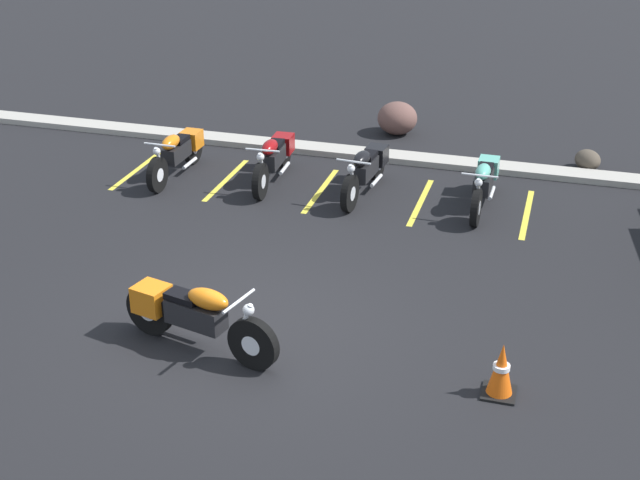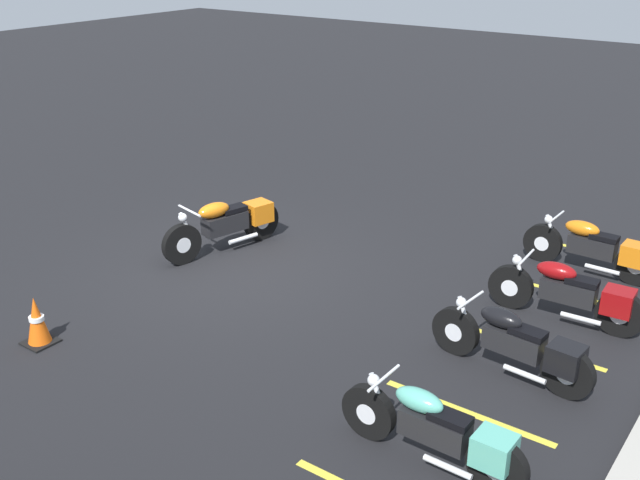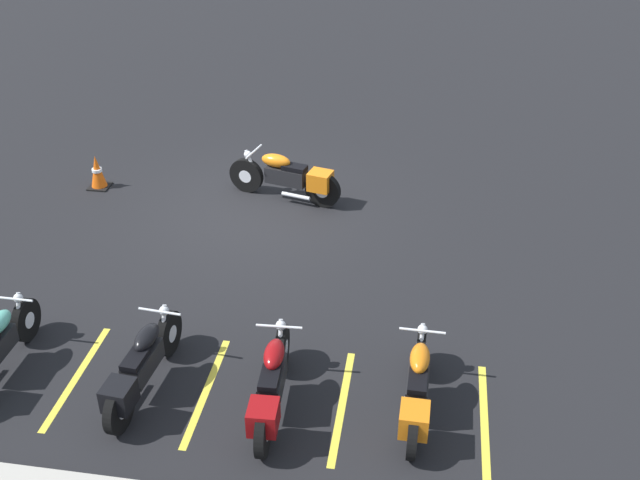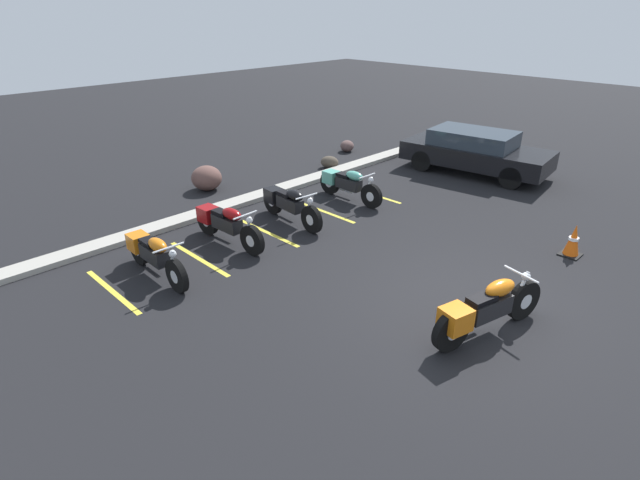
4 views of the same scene
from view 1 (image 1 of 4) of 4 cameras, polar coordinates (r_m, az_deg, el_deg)
The scene contains 15 objects.
ground at distance 11.83m, azimuth -4.32°, elevation -5.71°, with size 60.00×60.00×0.00m, color black.
motorcycle_orange_featured at distance 11.30m, azimuth -8.21°, elevation -4.73°, with size 2.26×0.87×0.90m.
parked_bike_0 at distance 16.78m, azimuth -9.07°, elevation 5.59°, with size 0.60×2.14×0.84m.
parked_bike_1 at distance 16.32m, azimuth -2.95°, elevation 5.33°, with size 0.61×2.18×0.86m.
parked_bike_2 at distance 15.79m, azimuth 2.98°, elevation 4.58°, with size 0.61×2.16×0.85m.
parked_bike_3 at distance 15.49m, azimuth 10.44°, elevation 3.70°, with size 0.59×2.12×0.83m.
concrete_curb at distance 17.59m, azimuth 3.27°, elevation 5.49°, with size 18.00×0.50×0.12m, color #A8A399.
landscape_rock_0 at distance 17.66m, azimuth 16.76°, elevation 4.93°, with size 0.57×0.46×0.38m, color #4B4136.
landscape_rock_1 at distance 18.87m, azimuth 4.97°, elevation 7.78°, with size 0.84×0.83×0.68m, color brown.
traffic_cone at distance 10.62m, azimuth 11.51°, elevation -8.21°, with size 0.40×0.40×0.68m.
stall_line_0 at distance 17.31m, azimuth -11.63°, elevation 4.44°, with size 0.10×2.10×0.00m, color gold.
stall_line_1 at distance 16.57m, azimuth -6.02°, elevation 3.85°, with size 0.10×2.10×0.00m, color gold.
stall_line_2 at distance 16.01m, azimuth 0.04°, elevation 3.19°, with size 0.10×2.10×0.00m, color gold.
stall_line_3 at distance 15.63m, azimuth 6.46°, elevation 2.44°, with size 0.10×2.10×0.00m, color gold.
stall_line_4 at distance 15.47m, azimuth 13.09°, elevation 1.63°, with size 0.10×2.10×0.00m, color gold.
Camera 1 is at (3.68, -9.38, 6.19)m, focal length 50.00 mm.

